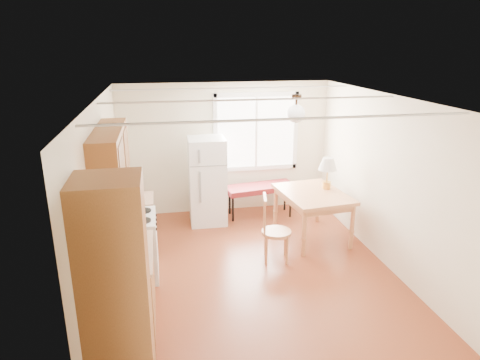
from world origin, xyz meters
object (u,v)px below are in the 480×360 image
object	(u,v)px
refrigerator	(207,181)
chair	(270,224)
bench	(260,189)
dining_table	(313,198)

from	to	relation	value
refrigerator	chair	size ratio (longest dim) A/B	1.55
bench	dining_table	distance (m)	1.30
bench	refrigerator	bearing A→B (deg)	176.52
dining_table	chair	xyz separation A→B (m)	(-0.90, -0.64, -0.13)
chair	dining_table	bearing A→B (deg)	47.04
bench	chair	size ratio (longest dim) A/B	1.35
dining_table	chair	world-z (taller)	chair
dining_table	chair	size ratio (longest dim) A/B	1.38
refrigerator	bench	bearing A→B (deg)	7.28
bench	dining_table	bearing A→B (deg)	-69.91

